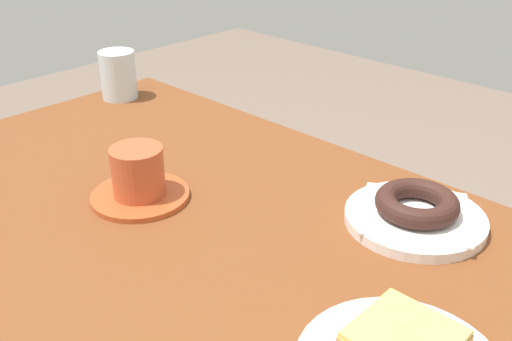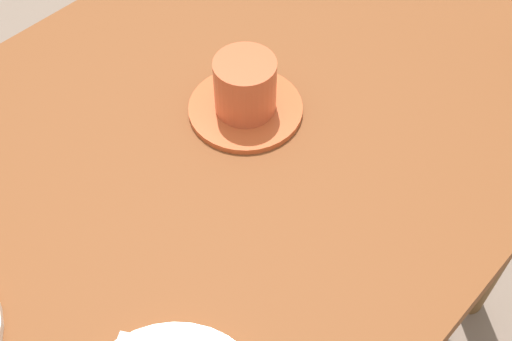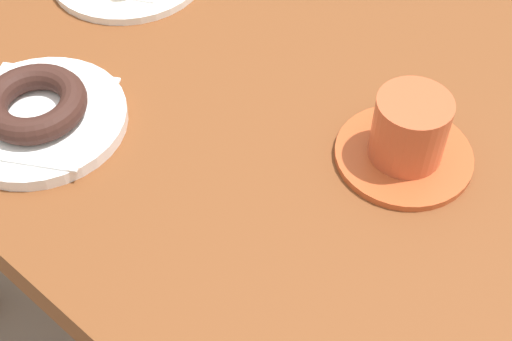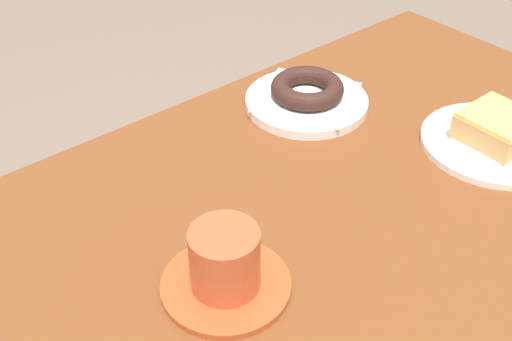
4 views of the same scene
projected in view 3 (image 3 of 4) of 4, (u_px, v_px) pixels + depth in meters
name	position (u px, v px, depth m)	size (l,w,h in m)	color
table	(289.00, 158.00, 0.92)	(1.23, 0.72, 0.74)	brown
plate_chocolate_ring	(39.00, 120.00, 0.81)	(0.20, 0.20, 0.02)	white
napkin_chocolate_ring	(37.00, 114.00, 0.80)	(0.15, 0.15, 0.00)	white
donut_chocolate_ring	(34.00, 103.00, 0.79)	(0.12, 0.12, 0.03)	#371D17
coffee_cup	(408.00, 135.00, 0.75)	(0.15, 0.15, 0.08)	#B94D25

